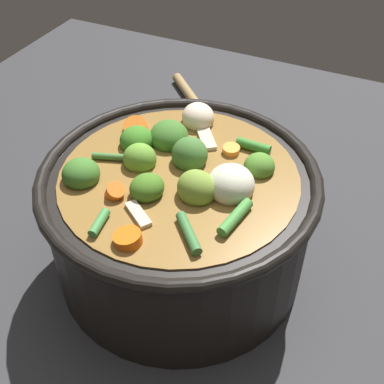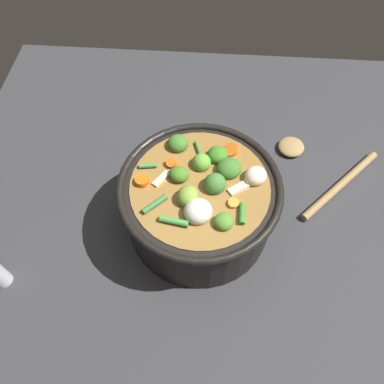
% 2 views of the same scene
% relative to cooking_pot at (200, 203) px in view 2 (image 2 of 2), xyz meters
% --- Properties ---
extents(ground_plane, '(1.10, 1.10, 0.00)m').
position_rel_cooking_pot_xyz_m(ground_plane, '(-0.00, 0.00, -0.08)').
color(ground_plane, '#2D2D30').
extents(cooking_pot, '(0.30, 0.30, 0.16)m').
position_rel_cooking_pot_xyz_m(cooking_pot, '(0.00, 0.00, 0.00)').
color(cooking_pot, black).
rests_on(cooking_pot, ground_plane).
extents(wooden_spoon, '(0.24, 0.24, 0.02)m').
position_rel_cooking_pot_xyz_m(wooden_spoon, '(0.16, -0.25, -0.07)').
color(wooden_spoon, olive).
rests_on(wooden_spoon, ground_plane).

